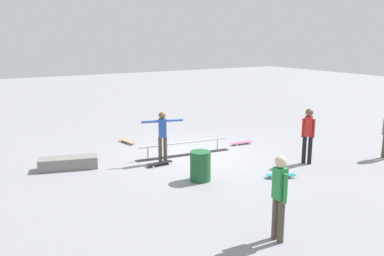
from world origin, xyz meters
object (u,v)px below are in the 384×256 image
object	(u,v)px
skateboard_main	(160,163)
loose_skateboard_natural	(127,141)
bystander_red_shirt	(308,133)
trash_bin	(200,166)
loose_skateboard_teal	(281,175)
skate_ledge	(68,163)
skater_main	(163,133)
bystander_green_shirt	(279,193)
loose_skateboard_pink	(242,142)
grind_rail	(184,149)

from	to	relation	value
skateboard_main	loose_skateboard_natural	world-z (taller)	same
bystander_red_shirt	trash_bin	distance (m)	3.61
bystander_red_shirt	loose_skateboard_teal	xyz separation A→B (m)	(1.56, 0.56, -0.88)
skate_ledge	skater_main	distance (m)	2.88
bystander_green_shirt	loose_skateboard_natural	world-z (taller)	bystander_green_shirt
bystander_red_shirt	skate_ledge	bearing A→B (deg)	24.09
skater_main	loose_skateboard_natural	size ratio (longest dim) A/B	1.92
skater_main	trash_bin	bearing A→B (deg)	-71.45
skate_ledge	bystander_green_shirt	bearing A→B (deg)	108.94
bystander_red_shirt	skater_main	bearing A→B (deg)	18.45
skate_ledge	loose_skateboard_pink	bearing A→B (deg)	175.70
bystander_red_shirt	loose_skateboard_teal	size ratio (longest dim) A/B	2.10
grind_rail	loose_skateboard_teal	bearing A→B (deg)	115.67
skater_main	bystander_green_shirt	bearing A→B (deg)	-79.22
skater_main	trash_bin	world-z (taller)	skater_main
grind_rail	loose_skateboard_teal	distance (m)	3.47
grind_rail	bystander_green_shirt	bearing A→B (deg)	82.93
bystander_green_shirt	trash_bin	distance (m)	3.64
grind_rail	skateboard_main	bearing A→B (deg)	31.91
loose_skateboard_teal	trash_bin	bearing A→B (deg)	0.74
skate_ledge	trash_bin	world-z (taller)	trash_bin
bystander_green_shirt	loose_skateboard_natural	bearing A→B (deg)	-0.61
loose_skateboard_pink	skate_ledge	bearing A→B (deg)	-178.10
loose_skateboard_teal	grind_rail	bearing A→B (deg)	-43.53
grind_rail	bystander_green_shirt	size ratio (longest dim) A/B	1.95
bystander_red_shirt	loose_skateboard_teal	bearing A→B (deg)	71.21
grind_rail	skater_main	xyz separation A→B (m)	(0.94, 0.33, 0.72)
loose_skateboard_pink	loose_skateboard_natural	xyz separation A→B (m)	(3.42, -2.33, 0.00)
skateboard_main	loose_skateboard_natural	distance (m)	3.00
skater_main	bystander_red_shirt	size ratio (longest dim) A/B	0.93
skate_ledge	trash_bin	size ratio (longest dim) A/B	2.06
skate_ledge	loose_skateboard_natural	xyz separation A→B (m)	(-2.62, -1.87, -0.10)
loose_skateboard_natural	loose_skateboard_pink	bearing A→B (deg)	-132.77
skater_main	bystander_green_shirt	size ratio (longest dim) A/B	0.95
skater_main	loose_skateboard_pink	xyz separation A→B (m)	(-3.40, -0.43, -0.84)
skateboard_main	bystander_green_shirt	world-z (taller)	bystander_green_shirt
loose_skateboard_teal	loose_skateboard_natural	bearing A→B (deg)	-42.60
skate_ledge	trash_bin	distance (m)	3.96
grind_rail	loose_skateboard_natural	distance (m)	2.61
loose_skateboard_natural	grind_rail	bearing A→B (deg)	-166.92
trash_bin	loose_skateboard_teal	bearing A→B (deg)	153.70
skater_main	bystander_red_shirt	bearing A→B (deg)	-17.74
bystander_green_shirt	loose_skateboard_natural	size ratio (longest dim) A/B	2.03
bystander_red_shirt	bystander_green_shirt	distance (m)	5.15
skate_ledge	skater_main	xyz separation A→B (m)	(-2.64, 0.89, 0.74)
bystander_green_shirt	trash_bin	world-z (taller)	bystander_green_shirt
grind_rail	skate_ledge	distance (m)	3.62
bystander_red_shirt	loose_skateboard_pink	size ratio (longest dim) A/B	2.07
grind_rail	bystander_red_shirt	xyz separation A→B (m)	(-2.71, 2.71, 0.76)
loose_skateboard_pink	bystander_red_shirt	bearing A→B (deg)	-78.66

